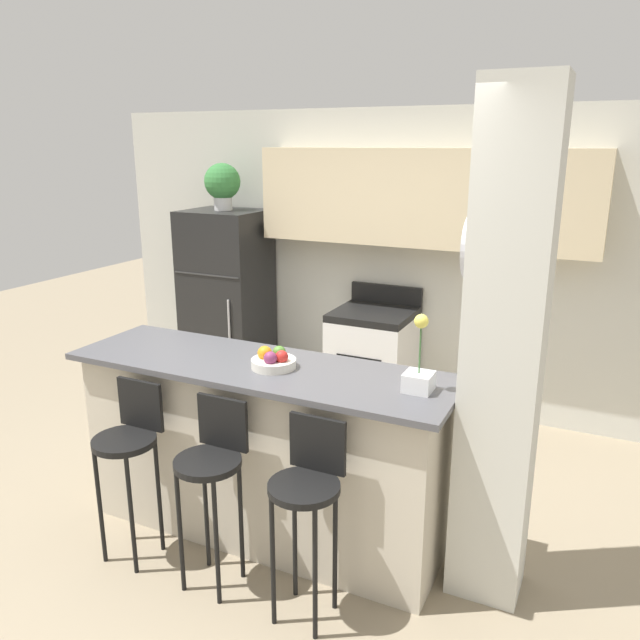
{
  "coord_description": "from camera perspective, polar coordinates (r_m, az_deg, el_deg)",
  "views": [
    {
      "loc": [
        1.73,
        -2.81,
        2.26
      ],
      "look_at": [
        0.0,
        0.79,
        1.12
      ],
      "focal_mm": 35.0,
      "sensor_mm": 36.0,
      "label": 1
    }
  ],
  "objects": [
    {
      "name": "stove_range",
      "position": [
        5.37,
        4.85,
        -3.77
      ],
      "size": [
        0.65,
        0.65,
        1.07
      ],
      "color": "white",
      "rests_on": "ground_plane"
    },
    {
      "name": "counter_bar",
      "position": [
        3.72,
        -5.42,
        -11.76
      ],
      "size": [
        2.24,
        0.67,
        1.07
      ],
      "color": "beige",
      "rests_on": "ground_plane"
    },
    {
      "name": "potted_plant_on_fridge",
      "position": [
        5.75,
        -8.92,
        12.23
      ],
      "size": [
        0.32,
        0.32,
        0.42
      ],
      "color": "silver",
      "rests_on": "refrigerator"
    },
    {
      "name": "trash_bin",
      "position": [
        5.65,
        -4.51,
        -5.69
      ],
      "size": [
        0.28,
        0.28,
        0.38
      ],
      "color": "#59595B",
      "rests_on": "ground_plane"
    },
    {
      "name": "pillar_right",
      "position": [
        3.1,
        16.38,
        -3.24
      ],
      "size": [
        0.38,
        0.32,
        2.55
      ],
      "color": "silver",
      "rests_on": "ground_plane"
    },
    {
      "name": "wall_back",
      "position": [
        5.33,
        7.86,
        7.79
      ],
      "size": [
        5.6,
        0.38,
        2.55
      ],
      "color": "silver",
      "rests_on": "ground_plane"
    },
    {
      "name": "bar_stool_mid",
      "position": [
        3.31,
        -9.83,
        -12.99
      ],
      "size": [
        0.34,
        0.34,
        1.01
      ],
      "color": "black",
      "rests_on": "ground_plane"
    },
    {
      "name": "orchid_vase",
      "position": [
        3.13,
        9.04,
        -4.76
      ],
      "size": [
        0.14,
        0.14,
        0.4
      ],
      "color": "white",
      "rests_on": "counter_bar"
    },
    {
      "name": "ground_plane",
      "position": [
        4.0,
        -5.21,
        -18.64
      ],
      "size": [
        14.0,
        14.0,
        0.0
      ],
      "primitive_type": "plane",
      "color": "gray"
    },
    {
      "name": "refrigerator",
      "position": [
        5.91,
        -8.48,
        1.78
      ],
      "size": [
        0.71,
        0.64,
        1.68
      ],
      "color": "black",
      "rests_on": "ground_plane"
    },
    {
      "name": "bar_stool_left",
      "position": [
        3.62,
        -17.01,
        -10.81
      ],
      "size": [
        0.34,
        0.34,
        1.01
      ],
      "color": "black",
      "rests_on": "ground_plane"
    },
    {
      "name": "fruit_bowl",
      "position": [
        3.43,
        -4.27,
        -3.7
      ],
      "size": [
        0.25,
        0.25,
        0.12
      ],
      "color": "silver",
      "rests_on": "counter_bar"
    },
    {
      "name": "bar_stool_right",
      "position": [
        3.06,
        -1.15,
        -15.32
      ],
      "size": [
        0.34,
        0.34,
        1.01
      ],
      "color": "black",
      "rests_on": "ground_plane"
    }
  ]
}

